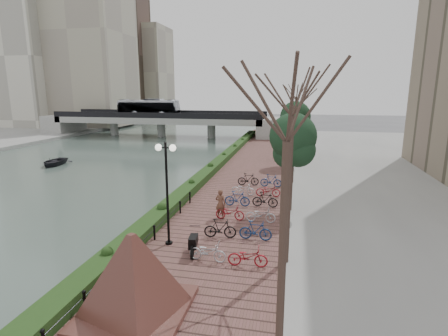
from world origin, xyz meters
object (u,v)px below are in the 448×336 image
(motorcycle, at_px, (194,241))
(boat, at_px, (54,162))
(granite_monument, at_px, (134,274))
(pedestrian, at_px, (221,204))
(lamppost, at_px, (166,172))

(motorcycle, relative_size, boat, 0.44)
(granite_monument, distance_m, pedestrian, 9.50)
(lamppost, height_order, pedestrian, lamppost)
(motorcycle, height_order, pedestrian, pedestrian)
(granite_monument, relative_size, lamppost, 1.03)
(motorcycle, xyz_separation_m, pedestrian, (0.26, 4.65, 0.35))
(granite_monument, xyz_separation_m, pedestrian, (0.88, 9.44, -0.57))
(lamppost, bearing_deg, granite_monument, -81.17)
(granite_monument, bearing_deg, motorcycle, 82.62)
(motorcycle, bearing_deg, lamppost, 146.16)
(boat, bearing_deg, motorcycle, -46.04)
(lamppost, xyz_separation_m, motorcycle, (1.46, -0.62, -3.10))
(pedestrian, height_order, boat, pedestrian)
(motorcycle, xyz_separation_m, boat, (-20.97, 17.76, -0.61))
(lamppost, relative_size, pedestrian, 2.88)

